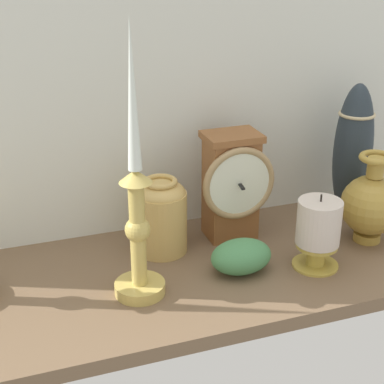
{
  "coord_description": "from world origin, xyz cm",
  "views": [
    {
      "loc": [
        -30.14,
        -83.07,
        52.93
      ],
      "look_at": [
        -0.85,
        0.0,
        14.0
      ],
      "focal_mm": 57.18,
      "sensor_mm": 36.0,
      "label": 1
    }
  ],
  "objects_px": {
    "candlestick_tall_left": "(137,215)",
    "brass_vase_bulbous": "(371,204)",
    "mantel_clock": "(232,185)",
    "pillar_candle_front": "(318,230)",
    "brass_vase_jar": "(161,214)",
    "tall_ceramic_vase": "(353,151)"
  },
  "relations": [
    {
      "from": "mantel_clock",
      "to": "brass_vase_jar",
      "type": "distance_m",
      "value": 0.14
    },
    {
      "from": "tall_ceramic_vase",
      "to": "candlestick_tall_left",
      "type": "bearing_deg",
      "value": -163.22
    },
    {
      "from": "brass_vase_bulbous",
      "to": "pillar_candle_front",
      "type": "bearing_deg",
      "value": -159.9
    },
    {
      "from": "mantel_clock",
      "to": "brass_vase_bulbous",
      "type": "distance_m",
      "value": 0.25
    },
    {
      "from": "brass_vase_jar",
      "to": "pillar_candle_front",
      "type": "bearing_deg",
      "value": -31.16
    },
    {
      "from": "brass_vase_bulbous",
      "to": "candlestick_tall_left",
      "type": "bearing_deg",
      "value": -175.9
    },
    {
      "from": "candlestick_tall_left",
      "to": "tall_ceramic_vase",
      "type": "relative_size",
      "value": 1.61
    },
    {
      "from": "pillar_candle_front",
      "to": "tall_ceramic_vase",
      "type": "xyz_separation_m",
      "value": [
        0.16,
        0.16,
        0.07
      ]
    },
    {
      "from": "brass_vase_jar",
      "to": "pillar_candle_front",
      "type": "xyz_separation_m",
      "value": [
        0.23,
        -0.14,
        -0.0
      ]
    },
    {
      "from": "brass_vase_bulbous",
      "to": "mantel_clock",
      "type": "bearing_deg",
      "value": 157.11
    },
    {
      "from": "brass_vase_jar",
      "to": "candlestick_tall_left",
      "type": "bearing_deg",
      "value": -120.88
    },
    {
      "from": "brass_vase_jar",
      "to": "tall_ceramic_vase",
      "type": "distance_m",
      "value": 0.39
    },
    {
      "from": "tall_ceramic_vase",
      "to": "brass_vase_bulbous",
      "type": "bearing_deg",
      "value": -103.0
    },
    {
      "from": "candlestick_tall_left",
      "to": "brass_vase_bulbous",
      "type": "relative_size",
      "value": 2.56
    },
    {
      "from": "brass_vase_bulbous",
      "to": "brass_vase_jar",
      "type": "relative_size",
      "value": 1.22
    },
    {
      "from": "brass_vase_jar",
      "to": "tall_ceramic_vase",
      "type": "height_order",
      "value": "tall_ceramic_vase"
    },
    {
      "from": "brass_vase_jar",
      "to": "mantel_clock",
      "type": "bearing_deg",
      "value": 3.2
    },
    {
      "from": "mantel_clock",
      "to": "brass_vase_jar",
      "type": "relative_size",
      "value": 1.45
    },
    {
      "from": "brass_vase_bulbous",
      "to": "tall_ceramic_vase",
      "type": "distance_m",
      "value": 0.13
    },
    {
      "from": "mantel_clock",
      "to": "pillar_candle_front",
      "type": "relative_size",
      "value": 1.5
    },
    {
      "from": "pillar_candle_front",
      "to": "candlestick_tall_left",
      "type": "bearing_deg",
      "value": 176.52
    },
    {
      "from": "brass_vase_bulbous",
      "to": "tall_ceramic_vase",
      "type": "xyz_separation_m",
      "value": [
        0.02,
        0.11,
        0.06
      ]
    }
  ]
}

